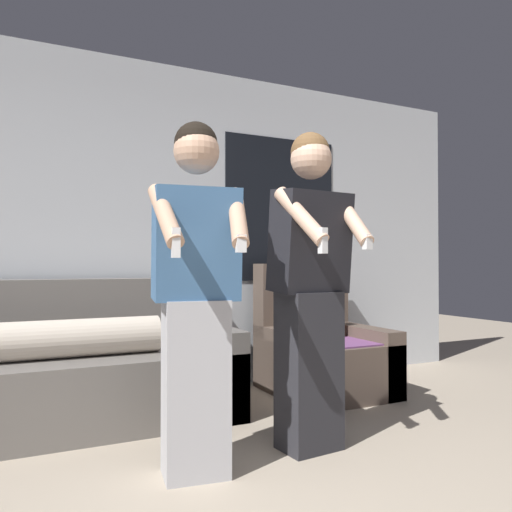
# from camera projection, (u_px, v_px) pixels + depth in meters

# --- Properties ---
(wall_back) EXTENTS (6.24, 0.07, 2.70)m
(wall_back) POSITION_uv_depth(u_px,v_px,m) (155.00, 227.00, 4.09)
(wall_back) COLOR silver
(wall_back) RESTS_ON ground_plane
(couch) EXTENTS (2.15, 0.98, 0.94)m
(couch) POSITION_uv_depth(u_px,v_px,m) (69.00, 373.00, 3.30)
(couch) COLOR slate
(couch) RESTS_ON ground_plane
(armchair) EXTENTS (0.85, 0.95, 1.05)m
(armchair) POSITION_uv_depth(u_px,v_px,m) (321.00, 351.00, 4.10)
(armchair) COLOR brown
(armchair) RESTS_ON ground_plane
(person_left) EXTENTS (0.48, 0.51, 1.76)m
(person_left) POSITION_uv_depth(u_px,v_px,m) (196.00, 293.00, 2.47)
(person_left) COLOR #B2B2B7
(person_left) RESTS_ON ground_plane
(person_right) EXTENTS (0.50, 0.50, 1.80)m
(person_right) POSITION_uv_depth(u_px,v_px,m) (310.00, 286.00, 2.82)
(person_right) COLOR #28282D
(person_right) RESTS_ON ground_plane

